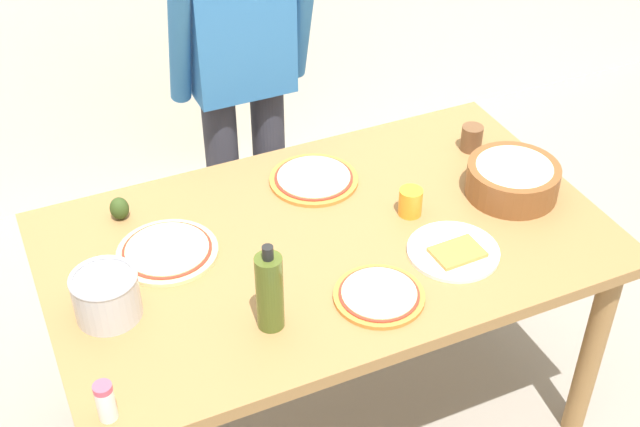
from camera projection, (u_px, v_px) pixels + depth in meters
ground at (326, 410)px, 2.94m from camera, size 8.00×8.00×0.00m
dining_table at (327, 261)px, 2.53m from camera, size 1.60×0.96×0.76m
person_cook at (241, 66)px, 2.92m from camera, size 0.49×0.25×1.62m
pizza_raw_on_board at (167, 251)px, 2.41m from camera, size 0.28×0.28×0.02m
pizza_cooked_on_tray at (379, 295)px, 2.27m from camera, size 0.24×0.24×0.02m
pizza_second_cooked at (314, 179)px, 2.69m from camera, size 0.28×0.28×0.02m
plate_with_slice at (454, 251)px, 2.41m from camera, size 0.26×0.26×0.02m
popcorn_bowl at (513, 177)px, 2.60m from camera, size 0.28×0.28×0.11m
olive_oil_bottle at (270, 291)px, 2.13m from camera, size 0.07×0.07×0.26m
steel_pot at (106, 295)px, 2.18m from camera, size 0.17×0.17×0.13m
cup_orange at (411, 202)px, 2.53m from camera, size 0.07×0.07×0.08m
cup_small_brown at (472, 138)px, 2.81m from camera, size 0.07×0.07×0.08m
salt_shaker at (106, 401)px, 1.93m from camera, size 0.04×0.04×0.11m
avocado at (119, 208)px, 2.52m from camera, size 0.06×0.06×0.07m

